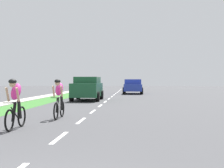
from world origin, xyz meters
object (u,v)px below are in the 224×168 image
cyclist_trailing (59,98)px  pickup_blue (133,86)px  suv_dark_green (87,88)px  cyclist_lead (15,103)px

cyclist_trailing → pickup_blue: (2.97, 23.13, 0.02)m
suv_dark_green → cyclist_lead: bearing=-90.8°
cyclist_lead → cyclist_trailing: 2.90m
cyclist_trailing → suv_dark_green: suv_dark_green is taller
cyclist_trailing → pickup_blue: bearing=82.7°
suv_dark_green → pickup_blue: suv_dark_green is taller
cyclist_trailing → pickup_blue: 23.32m
cyclist_trailing → suv_dark_green: (-0.51, 11.41, 0.14)m
cyclist_trailing → suv_dark_green: 11.42m
cyclist_lead → suv_dark_green: size_ratio=0.37×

